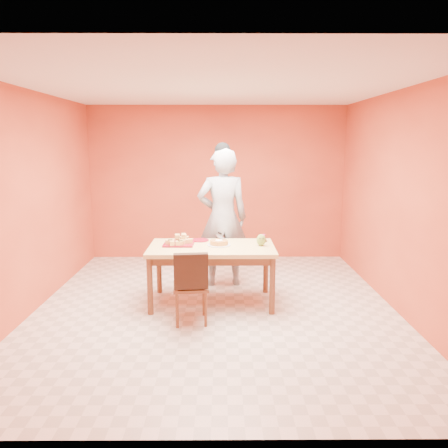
{
  "coord_description": "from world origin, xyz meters",
  "views": [
    {
      "loc": [
        0.08,
        -5.24,
        2.07
      ],
      "look_at": [
        0.11,
        0.3,
        1.03
      ],
      "focal_mm": 35.0,
      "sensor_mm": 36.0,
      "label": 1
    }
  ],
  "objects_px": {
    "sponge_cake": "(219,243)",
    "egg_ornament": "(261,240)",
    "dining_chair": "(191,285)",
    "person": "(223,218)",
    "pastry_platter": "(179,243)",
    "red_dinner_plate": "(200,240)",
    "checker_tin": "(263,241)",
    "dining_table": "(212,253)",
    "magenta_glass": "(263,238)"
  },
  "relations": [
    {
      "from": "egg_ornament",
      "to": "magenta_glass",
      "type": "relative_size",
      "value": 1.64
    },
    {
      "from": "person",
      "to": "magenta_glass",
      "type": "distance_m",
      "value": 0.75
    },
    {
      "from": "sponge_cake",
      "to": "egg_ornament",
      "type": "xyz_separation_m",
      "value": [
        0.54,
        -0.02,
        0.04
      ]
    },
    {
      "from": "dining_chair",
      "to": "pastry_platter",
      "type": "bearing_deg",
      "value": 98.94
    },
    {
      "from": "person",
      "to": "checker_tin",
      "type": "height_order",
      "value": "person"
    },
    {
      "from": "red_dinner_plate",
      "to": "magenta_glass",
      "type": "xyz_separation_m",
      "value": [
        0.84,
        -0.05,
        0.04
      ]
    },
    {
      "from": "dining_table",
      "to": "person",
      "type": "xyz_separation_m",
      "value": [
        0.14,
        0.75,
        0.33
      ]
    },
    {
      "from": "sponge_cake",
      "to": "pastry_platter",
      "type": "bearing_deg",
      "value": 173.05
    },
    {
      "from": "person",
      "to": "red_dinner_plate",
      "type": "distance_m",
      "value": 0.58
    },
    {
      "from": "dining_chair",
      "to": "egg_ornament",
      "type": "relative_size",
      "value": 5.75
    },
    {
      "from": "pastry_platter",
      "to": "egg_ornament",
      "type": "distance_m",
      "value": 1.07
    },
    {
      "from": "pastry_platter",
      "to": "person",
      "type": "bearing_deg",
      "value": 49.26
    },
    {
      "from": "dining_chair",
      "to": "sponge_cake",
      "type": "xyz_separation_m",
      "value": [
        0.32,
        0.67,
        0.35
      ]
    },
    {
      "from": "dining_chair",
      "to": "sponge_cake",
      "type": "bearing_deg",
      "value": 58.16
    },
    {
      "from": "dining_table",
      "to": "checker_tin",
      "type": "height_order",
      "value": "checker_tin"
    },
    {
      "from": "person",
      "to": "egg_ornament",
      "type": "distance_m",
      "value": 0.91
    },
    {
      "from": "dining_chair",
      "to": "egg_ornament",
      "type": "bearing_deg",
      "value": 30.79
    },
    {
      "from": "dining_table",
      "to": "dining_chair",
      "type": "height_order",
      "value": "dining_chair"
    },
    {
      "from": "person",
      "to": "magenta_glass",
      "type": "height_order",
      "value": "person"
    },
    {
      "from": "dining_chair",
      "to": "pastry_platter",
      "type": "relative_size",
      "value": 2.26
    },
    {
      "from": "egg_ornament",
      "to": "magenta_glass",
      "type": "height_order",
      "value": "egg_ornament"
    },
    {
      "from": "person",
      "to": "egg_ornament",
      "type": "height_order",
      "value": "person"
    },
    {
      "from": "person",
      "to": "checker_tin",
      "type": "xyz_separation_m",
      "value": [
        0.54,
        -0.51,
        -0.22
      ]
    },
    {
      "from": "pastry_platter",
      "to": "red_dinner_plate",
      "type": "height_order",
      "value": "pastry_platter"
    },
    {
      "from": "dining_table",
      "to": "pastry_platter",
      "type": "distance_m",
      "value": 0.45
    },
    {
      "from": "pastry_platter",
      "to": "sponge_cake",
      "type": "relative_size",
      "value": 1.66
    },
    {
      "from": "dining_chair",
      "to": "person",
      "type": "bearing_deg",
      "value": 69.05
    },
    {
      "from": "sponge_cake",
      "to": "egg_ornament",
      "type": "distance_m",
      "value": 0.54
    },
    {
      "from": "red_dinner_plate",
      "to": "sponge_cake",
      "type": "relative_size",
      "value": 1.0
    },
    {
      "from": "dining_table",
      "to": "person",
      "type": "distance_m",
      "value": 0.83
    },
    {
      "from": "magenta_glass",
      "to": "checker_tin",
      "type": "height_order",
      "value": "magenta_glass"
    },
    {
      "from": "red_dinner_plate",
      "to": "checker_tin",
      "type": "distance_m",
      "value": 0.84
    },
    {
      "from": "sponge_cake",
      "to": "egg_ornament",
      "type": "height_order",
      "value": "egg_ornament"
    },
    {
      "from": "red_dinner_plate",
      "to": "checker_tin",
      "type": "xyz_separation_m",
      "value": [
        0.84,
        -0.07,
        0.01
      ]
    },
    {
      "from": "dining_chair",
      "to": "pastry_platter",
      "type": "distance_m",
      "value": 0.82
    },
    {
      "from": "dining_table",
      "to": "person",
      "type": "height_order",
      "value": "person"
    },
    {
      "from": "person",
      "to": "sponge_cake",
      "type": "relative_size",
      "value": 8.57
    },
    {
      "from": "pastry_platter",
      "to": "magenta_glass",
      "type": "distance_m",
      "value": 1.12
    },
    {
      "from": "pastry_platter",
      "to": "red_dinner_plate",
      "type": "relative_size",
      "value": 1.66
    },
    {
      "from": "sponge_cake",
      "to": "egg_ornament",
      "type": "bearing_deg",
      "value": -2.43
    },
    {
      "from": "sponge_cake",
      "to": "checker_tin",
      "type": "height_order",
      "value": "sponge_cake"
    },
    {
      "from": "pastry_platter",
      "to": "red_dinner_plate",
      "type": "bearing_deg",
      "value": 39.11
    },
    {
      "from": "dining_table",
      "to": "dining_chair",
      "type": "relative_size",
      "value": 1.84
    },
    {
      "from": "dining_chair",
      "to": "sponge_cake",
      "type": "relative_size",
      "value": 3.75
    },
    {
      "from": "dining_chair",
      "to": "red_dinner_plate",
      "type": "bearing_deg",
      "value": 79.86
    },
    {
      "from": "dining_table",
      "to": "checker_tin",
      "type": "xyz_separation_m",
      "value": [
        0.68,
        0.24,
        0.11
      ]
    },
    {
      "from": "dining_table",
      "to": "egg_ornament",
      "type": "bearing_deg",
      "value": 0.9
    },
    {
      "from": "person",
      "to": "red_dinner_plate",
      "type": "bearing_deg",
      "value": 49.64
    },
    {
      "from": "red_dinner_plate",
      "to": "checker_tin",
      "type": "height_order",
      "value": "checker_tin"
    },
    {
      "from": "egg_ornament",
      "to": "checker_tin",
      "type": "relative_size",
      "value": 1.47
    }
  ]
}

